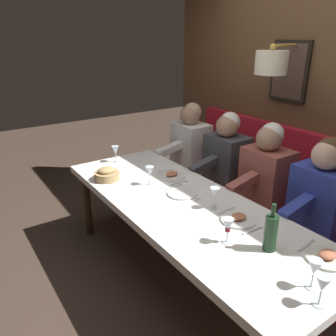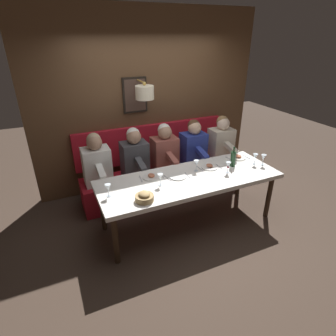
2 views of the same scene
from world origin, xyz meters
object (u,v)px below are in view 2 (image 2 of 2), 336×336
wine_glass_1 (264,158)px  bread_bowl (144,197)px  wine_glass_0 (228,165)px  dining_table (189,181)px  diner_middle (165,149)px  wine_glass_5 (108,188)px  diner_near (193,145)px  wine_glass_3 (255,157)px  wine_glass_2 (160,177)px  wine_bottle (233,159)px  diner_far (135,155)px  wine_glass_4 (196,163)px  diner_farthest (96,161)px  diner_nearest (221,140)px

wine_glass_1 → bread_bowl: 1.94m
wine_glass_0 → bread_bowl: 1.32m
dining_table → diner_middle: (0.88, -0.02, 0.14)m
wine_glass_5 → diner_near: bearing=-61.3°
dining_table → diner_middle: size_ratio=3.16×
diner_middle → wine_glass_3: size_ratio=4.82×
diner_middle → wine_glass_1: (-0.98, -1.16, 0.04)m
wine_glass_2 → wine_glass_0: bearing=-93.4°
diner_middle → wine_bottle: (-0.82, -0.73, 0.04)m
diner_far → wine_glass_2: size_ratio=4.82×
wine_bottle → wine_glass_4: bearing=82.3°
diner_far → diner_farthest: same height
wine_glass_2 → wine_glass_3: 1.53m
dining_table → wine_glass_2: 0.48m
diner_far → diner_farthest: size_ratio=1.00×
diner_farthest → bread_bowl: size_ratio=3.60×
wine_glass_0 → wine_glass_1: 0.62m
wine_glass_0 → wine_glass_5: size_ratio=1.00×
diner_middle → diner_far: size_ratio=1.00×
diner_near → wine_glass_4: bearing=153.7°
wine_glass_0 → wine_glass_2: 1.00m
diner_farthest → wine_glass_5: (-0.91, 0.04, 0.04)m
diner_middle → wine_glass_5: bearing=128.8°
bread_bowl → wine_glass_0: bearing=-81.5°
dining_table → wine_glass_5: size_ratio=15.23×
diner_far → wine_glass_0: 1.43m
dining_table → wine_glass_3: wine_glass_3 is taller
diner_middle → wine_glass_4: (-0.75, -0.16, 0.04)m
diner_middle → wine_glass_1: 1.52m
diner_middle → diner_farthest: same height
dining_table → diner_nearest: size_ratio=3.16×
diner_nearest → wine_glass_4: (-0.75, 0.93, 0.04)m
diner_middle → wine_glass_5: (-0.91, 1.13, 0.04)m
diner_nearest → wine_bottle: bearing=156.5°
diner_nearest → diner_near: bearing=90.0°
diner_near → wine_glass_0: 0.98m
bread_bowl → diner_farthest: bearing=15.3°
diner_middle → diner_farthest: (0.00, 1.09, 0.00)m
diner_farthest → wine_glass_2: 1.11m
dining_table → wine_glass_1: (-0.10, -1.17, 0.18)m
wine_glass_4 → diner_far: bearing=41.7°
wine_glass_0 → wine_glass_5: 1.66m
bread_bowl → wine_glass_4: bearing=-65.4°
diner_farthest → wine_glass_1: (-0.98, -2.25, 0.04)m
diner_far → wine_glass_1: (-0.98, -1.66, 0.04)m
wine_bottle → bread_bowl: size_ratio=1.36×
diner_nearest → wine_bottle: (-0.82, 0.36, 0.04)m
wine_glass_1 → bread_bowl: size_ratio=0.75×
wine_bottle → diner_far: bearing=56.3°
wine_glass_0 → wine_glass_2: bearing=86.6°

